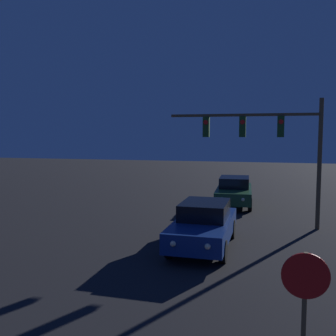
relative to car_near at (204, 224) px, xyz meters
The scene contains 4 objects.
car_near is the anchor object (origin of this frame).
car_far 8.24m from the car_near, 86.94° to the left, with size 2.11×4.84×1.60m.
traffic_signal_mast 5.27m from the car_near, 58.06° to the left, with size 6.48×0.30×5.52m.
stop_sign 8.08m from the car_near, 70.88° to the right, with size 0.67×0.07×2.37m.
Camera 1 is at (3.81, 4.84, 4.03)m, focal length 40.00 mm.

